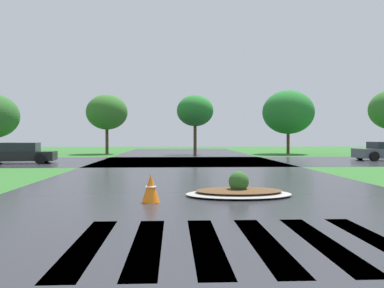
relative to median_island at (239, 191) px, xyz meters
name	(u,v)px	position (x,y,z in m)	size (l,w,h in m)	color
asphalt_roadway	(204,189)	(-0.84, 1.48, -0.13)	(11.68, 80.00, 0.01)	#2B2B30
asphalt_cross_road	(188,161)	(-0.84, 15.29, -0.13)	(90.00, 10.52, 0.01)	#2B2B30
crosswalk_stripes	(235,243)	(-0.84, -4.75, -0.13)	(4.95, 3.29, 0.01)	white
median_island	(239,191)	(0.00, 0.00, 0.00)	(2.91, 1.80, 0.68)	#9E9B93
car_blue_compact	(19,154)	(-11.14, 13.73, 0.45)	(4.44, 2.40, 1.25)	black
traffic_cone	(151,188)	(-2.35, -0.93, 0.21)	(0.45, 0.45, 0.71)	orange
background_treeline	(189,112)	(-0.35, 24.99, 3.64)	(47.56, 6.52, 5.91)	#4C3823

